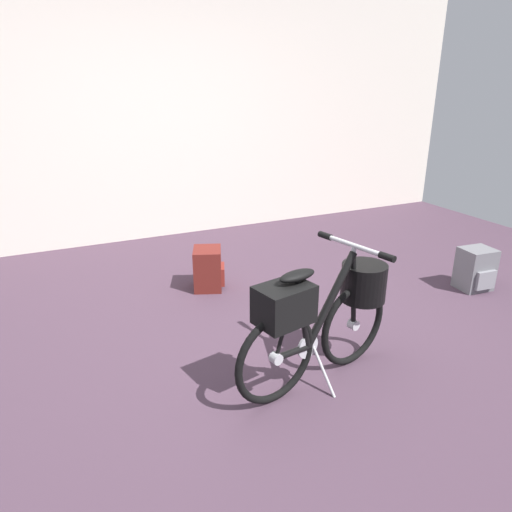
# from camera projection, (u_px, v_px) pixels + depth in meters

# --- Properties ---
(ground_plane) EXTENTS (7.55, 7.55, 0.00)m
(ground_plane) POSITION_uv_depth(u_px,v_px,m) (259.00, 344.00, 3.00)
(ground_plane) COLOR #473342
(back_wall) EXTENTS (7.55, 0.10, 2.81)m
(back_wall) POSITION_uv_depth(u_px,v_px,m) (151.00, 102.00, 4.68)
(back_wall) COLOR silver
(back_wall) RESTS_ON ground_plane
(folding_bike_foreground) EXTENTS (1.09, 0.53, 0.78)m
(folding_bike_foreground) POSITION_uv_depth(u_px,v_px,m) (325.00, 312.00, 2.53)
(folding_bike_foreground) COLOR black
(folding_bike_foreground) RESTS_ON ground_plane
(backpack_on_floor) EXTENTS (0.31, 0.32, 0.34)m
(backpack_on_floor) POSITION_uv_depth(u_px,v_px,m) (208.00, 269.00, 3.77)
(backpack_on_floor) COLOR maroon
(backpack_on_floor) RESTS_ON ground_plane
(handbag_on_floor) EXTENTS (0.27, 0.26, 0.34)m
(handbag_on_floor) POSITION_uv_depth(u_px,v_px,m) (476.00, 269.00, 3.76)
(handbag_on_floor) COLOR slate
(handbag_on_floor) RESTS_ON ground_plane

